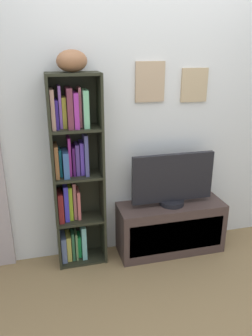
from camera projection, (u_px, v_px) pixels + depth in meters
ground at (186, 332)px, 2.27m from camera, size 5.20×5.20×0.04m
back_wall at (141, 112)px, 2.85m from camera, size 4.80×0.08×2.56m
bookshelf at (74, 173)px, 2.75m from camera, size 0.41×0.24×1.63m
football at (72, 61)px, 2.43m from camera, size 0.30×0.26×0.16m
tv_stand at (170, 227)px, 3.08m from camera, size 0.97×0.34×0.47m
television at (173, 180)px, 2.92m from camera, size 0.74×0.22×0.47m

